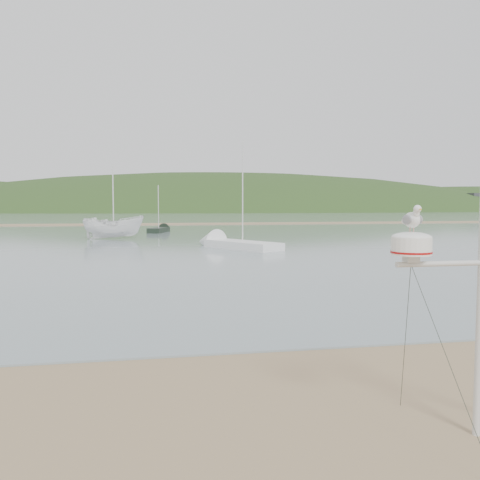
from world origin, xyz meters
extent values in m
plane|color=#8A6F4F|center=(0.00, 0.00, 0.00)|extent=(560.00, 560.00, 0.00)
cube|color=slate|center=(0.00, 132.00, 0.02)|extent=(560.00, 256.00, 0.04)
cube|color=#8A6F4F|center=(0.00, 70.00, 0.07)|extent=(560.00, 7.00, 0.07)
ellipsoid|color=#213917|center=(40.00, 235.00, -22.00)|extent=(400.00, 180.00, 80.00)
cube|color=silver|center=(-36.00, 196.00, 4.00)|extent=(8.40, 6.30, 8.00)
cube|color=silver|center=(-10.00, 196.00, 4.00)|extent=(8.40, 6.30, 8.00)
cube|color=silver|center=(16.00, 196.00, 4.00)|extent=(8.40, 6.30, 8.00)
cube|color=silver|center=(42.00, 196.00, 4.00)|extent=(8.40, 6.30, 8.00)
cube|color=silver|center=(68.00, 196.00, 4.00)|extent=(8.40, 6.30, 8.00)
cube|color=silver|center=(94.00, 196.00, 4.00)|extent=(8.40, 6.30, 8.00)
cube|color=silver|center=(120.00, 196.00, 4.00)|extent=(8.40, 6.30, 8.00)
cube|color=silver|center=(146.00, 196.00, 4.00)|extent=(8.40, 6.30, 8.00)
cylinder|color=silver|center=(4.49, -0.01, 2.22)|extent=(1.25, 0.07, 0.07)
cube|color=silver|center=(4.06, -0.01, 2.29)|extent=(0.15, 0.15, 0.09)
cylinder|color=white|center=(4.06, -0.01, 2.44)|extent=(0.48, 0.48, 0.21)
cylinder|color=#A30B0C|center=(4.06, -0.01, 2.37)|extent=(0.49, 0.49, 0.02)
ellipsoid|color=white|center=(4.06, -0.01, 2.55)|extent=(0.48, 0.48, 0.13)
cylinder|color=tan|center=(4.03, -0.01, 2.65)|extent=(0.01, 0.01, 0.07)
cylinder|color=tan|center=(4.08, -0.01, 2.65)|extent=(0.01, 0.01, 0.07)
ellipsoid|color=white|center=(4.06, -0.01, 2.76)|extent=(0.16, 0.26, 0.19)
ellipsoid|color=gray|center=(3.98, -0.02, 2.76)|extent=(0.05, 0.21, 0.12)
ellipsoid|color=gray|center=(4.13, -0.02, 2.76)|extent=(0.05, 0.21, 0.12)
cone|color=white|center=(4.06, 0.13, 2.74)|extent=(0.09, 0.08, 0.09)
ellipsoid|color=white|center=(4.06, -0.10, 2.84)|extent=(0.08, 0.08, 0.11)
sphere|color=white|center=(4.06, -0.13, 2.89)|extent=(0.09, 0.09, 0.09)
cone|color=gold|center=(4.06, -0.18, 2.89)|extent=(0.02, 0.05, 0.02)
imported|color=white|center=(-1.72, 38.64, 2.58)|extent=(2.00, 1.95, 5.08)
cube|color=white|center=(7.19, 26.98, 0.29)|extent=(4.61, 6.09, 0.50)
cone|color=white|center=(5.29, 30.28, 0.29)|extent=(2.68, 2.75, 1.90)
cylinder|color=silver|center=(7.19, 26.98, 3.80)|extent=(0.08, 0.08, 6.53)
cube|color=black|center=(2.30, 47.95, 0.29)|extent=(2.52, 4.23, 0.50)
cone|color=black|center=(3.14, 50.39, 0.29)|extent=(1.68, 1.75, 1.29)
cylinder|color=silver|center=(2.30, 47.95, 2.75)|extent=(0.08, 0.08, 4.43)
camera|label=1|loc=(0.88, -5.64, 2.94)|focal=38.00mm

